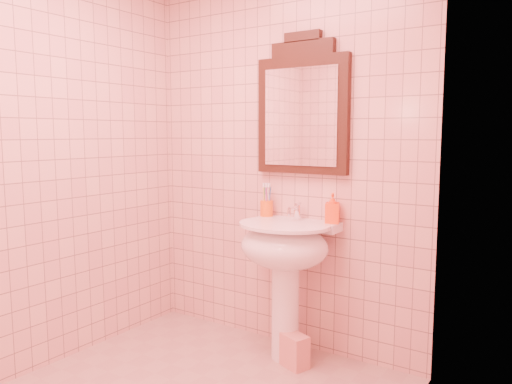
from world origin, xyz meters
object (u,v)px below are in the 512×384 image
Objects in this scene: mirror at (302,109)px; toothbrush_cup at (267,208)px; soap_dispenser at (332,208)px; pedestal_sink at (285,256)px; towel at (295,351)px.

toothbrush_cup is at bearing -168.10° from mirror.
pedestal_sink is at bearing -165.30° from soap_dispenser.
pedestal_sink is 4.68× the size of soap_dispenser.
towel is (0.11, -0.26, -1.46)m from mirror.
soap_dispenser is at bearing 34.82° from pedestal_sink.
soap_dispenser is at bearing 60.96° from towel.
mirror is at bearing 151.10° from soap_dispenser.
pedestal_sink is at bearing -33.50° from toothbrush_cup.
toothbrush_cup is (-0.23, 0.15, 0.26)m from pedestal_sink.
mirror is at bearing 90.00° from pedestal_sink.
toothbrush_cup reaches higher than soap_dispenser.
towel is at bearing -139.16° from soap_dispenser.
soap_dispenser is at bearing 1.47° from toothbrush_cup.
mirror is 4.36× the size of towel.
pedestal_sink is at bearing 149.90° from towel.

